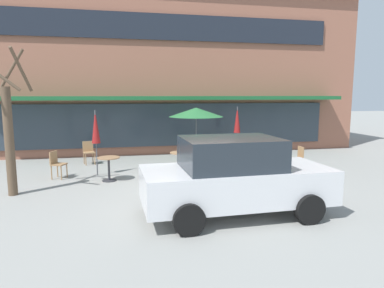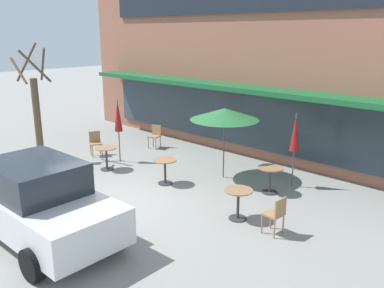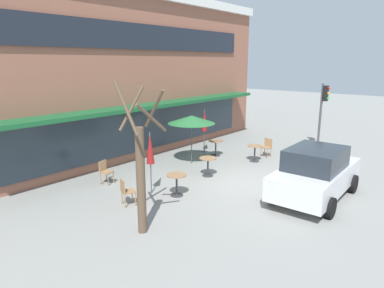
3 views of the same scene
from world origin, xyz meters
name	(u,v)px [view 3 (image 3 of 3)]	position (x,y,z in m)	size (l,w,h in m)	color
ground_plane	(253,185)	(0.00, 0.00, 0.00)	(80.00, 80.00, 0.00)	gray
building_facade	(92,74)	(0.00, 9.97, 3.88)	(18.46, 9.10, 7.76)	#935B47
cafe_table_near_wall	(255,151)	(2.81, 1.59, 0.52)	(0.70, 0.70, 0.76)	#333338
cafe_table_streetside	(208,164)	(-0.23, 1.98, 0.52)	(0.70, 0.70, 0.76)	#333338
cafe_table_by_tree	(216,145)	(2.44, 3.54, 0.52)	(0.70, 0.70, 0.76)	#333338
cafe_table_mid_patio	(177,181)	(-2.58, 1.53, 0.52)	(0.70, 0.70, 0.76)	#333338
patio_umbrella_green_folded	(192,119)	(0.68, 3.61, 2.02)	(2.10, 2.10, 2.20)	#4C4C51
patio_umbrella_cream_folded	(150,148)	(-2.99, 2.37, 1.63)	(0.28, 0.28, 2.20)	#4C4C51
patio_umbrella_corner_open	(204,121)	(2.63, 4.42, 1.63)	(0.28, 0.28, 2.20)	#4C4C51
cafe_chair_0	(105,170)	(-3.44, 4.41, 0.53)	(0.50, 0.50, 0.89)	#9E754C
cafe_chair_1	(126,190)	(-4.24, 2.20, 0.53)	(0.52, 0.52, 0.89)	#9E754C
cafe_chair_2	(267,146)	(3.90, 1.54, 0.53)	(0.42, 0.42, 0.89)	#9E754C
parked_sedan	(316,173)	(0.29, -2.17, 0.88)	(4.25, 2.11, 1.76)	silver
street_tree	(141,170)	(-5.08, 0.48, 1.77)	(1.08, 1.06, 4.07)	brown
traffic_light_pole	(323,105)	(7.42, 0.25, 2.30)	(0.26, 0.43, 3.40)	#47474C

